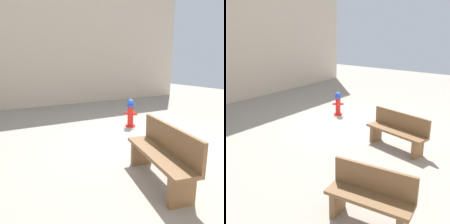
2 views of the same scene
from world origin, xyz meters
TOP-DOWN VIEW (x-y plane):
  - ground_plane at (0.00, 0.00)m, footprint 23.40×23.40m
  - fire_hydrant at (1.02, -0.45)m, footprint 0.37×0.36m
  - bench_near at (-1.92, 0.87)m, footprint 1.73×0.79m

SIDE VIEW (x-z plane):
  - ground_plane at x=0.00m, z-range 0.00..0.00m
  - fire_hydrant at x=1.02m, z-range 0.00..0.85m
  - bench_near at x=-1.92m, z-range 0.02..0.97m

